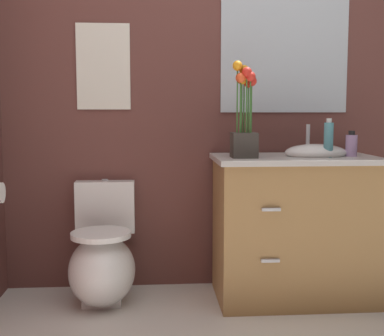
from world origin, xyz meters
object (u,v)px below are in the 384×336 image
object	(u,v)px
toilet	(103,261)
flower_vase	(244,121)
vanity_cabinet	(294,226)
soap_bottle	(351,145)
lotion_bottle	(328,139)
wall_poster	(103,67)
wall_mirror	(285,56)

from	to	relation	value
toilet	flower_vase	distance (m)	1.15
vanity_cabinet	soap_bottle	distance (m)	0.57
lotion_bottle	wall_poster	distance (m)	1.40
soap_bottle	toilet	bearing A→B (deg)	177.60
lotion_bottle	wall_mirror	distance (m)	0.65
vanity_cabinet	flower_vase	size ratio (longest dim) A/B	1.92
vanity_cabinet	lotion_bottle	bearing A→B (deg)	-29.75
toilet	wall_mirror	xyz separation A→B (m)	(1.12, 0.27, 1.21)
vanity_cabinet	wall_mirror	distance (m)	1.06
toilet	wall_mirror	size ratio (longest dim) A/B	0.86
lotion_bottle	wall_poster	world-z (taller)	wall_poster
wall_poster	wall_mirror	world-z (taller)	wall_mirror
vanity_cabinet	toilet	bearing A→B (deg)	178.65
flower_vase	wall_poster	xyz separation A→B (m)	(-0.81, 0.36, 0.32)
soap_bottle	wall_poster	world-z (taller)	wall_poster
flower_vase	wall_mirror	world-z (taller)	wall_mirror
soap_bottle	wall_mirror	distance (m)	0.70
toilet	wall_mirror	bearing A→B (deg)	13.45
wall_poster	wall_mirror	bearing A→B (deg)	0.00
flower_vase	wall_mirror	size ratio (longest dim) A/B	0.67
vanity_cabinet	flower_vase	world-z (taller)	flower_vase
vanity_cabinet	flower_vase	bearing A→B (deg)	-167.35
soap_bottle	lotion_bottle	world-z (taller)	lotion_bottle
soap_bottle	wall_poster	bearing A→B (deg)	167.15
lotion_bottle	wall_poster	xyz separation A→B (m)	(-1.28, 0.39, 0.43)
lotion_bottle	vanity_cabinet	bearing A→B (deg)	150.25
vanity_cabinet	wall_mirror	world-z (taller)	wall_mirror
soap_bottle	wall_mirror	bearing A→B (deg)	134.12
vanity_cabinet	soap_bottle	world-z (taller)	vanity_cabinet
toilet	lotion_bottle	xyz separation A→B (m)	(1.28, -0.12, 0.71)
lotion_bottle	wall_mirror	world-z (taller)	wall_mirror
soap_bottle	lotion_bottle	xyz separation A→B (m)	(-0.16, -0.06, 0.04)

